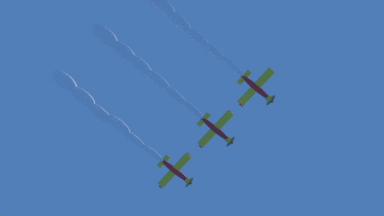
# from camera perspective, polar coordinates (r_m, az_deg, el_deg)

# --- Properties ---
(airplane_lead) EXTENTS (8.11, 9.10, 2.71)m
(airplane_lead) POSITION_cam_1_polar(r_m,az_deg,el_deg) (91.29, -2.04, -8.11)
(airplane_lead) COLOR red
(airplane_left_wingman) EXTENTS (8.11, 9.07, 2.77)m
(airplane_left_wingman) POSITION_cam_1_polar(r_m,az_deg,el_deg) (86.83, 3.19, -2.88)
(airplane_left_wingman) COLOR red
(airplane_right_wingman) EXTENTS (8.12, 9.06, 2.80)m
(airplane_right_wingman) POSITION_cam_1_polar(r_m,az_deg,el_deg) (86.16, 8.31, 2.46)
(airplane_right_wingman) COLOR red
(smoke_trail_lead) EXTENTS (27.76, 5.75, 2.73)m
(smoke_trail_lead) POSITION_cam_1_polar(r_m,az_deg,el_deg) (89.52, -12.25, 0.17)
(smoke_trail_lead) COLOR white
(smoke_trail_left_wingman) EXTENTS (26.98, 5.74, 2.73)m
(smoke_trail_left_wingman) POSITION_cam_1_polar(r_m,az_deg,el_deg) (84.87, -7.25, 5.95)
(smoke_trail_left_wingman) COLOR white
(smoke_trail_right_wingman) EXTENTS (26.86, 6.14, 2.78)m
(smoke_trail_right_wingman) POSITION_cam_1_polar(r_m,az_deg,el_deg) (84.08, -2.29, 11.51)
(smoke_trail_right_wingman) COLOR white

